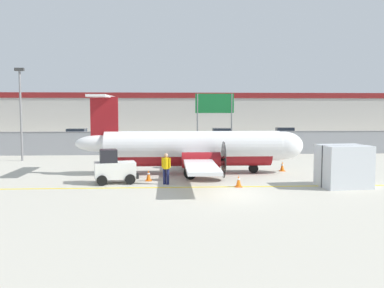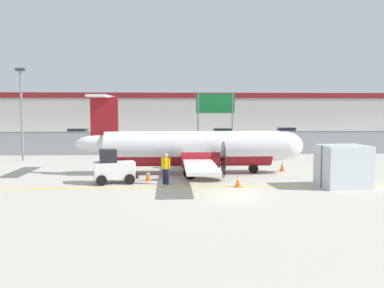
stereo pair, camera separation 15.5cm
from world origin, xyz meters
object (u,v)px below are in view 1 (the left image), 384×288
(parked_car_3, at_px, (286,134))
(ground_crew_worker, at_px, (166,167))
(baggage_tug, at_px, (114,168))
(parked_car_2, at_px, (221,135))
(highway_sign, at_px, (215,108))
(traffic_cone_far_left, at_px, (282,166))
(traffic_cone_near_left, at_px, (149,175))
(parked_car_1, at_px, (138,140))
(traffic_cone_near_right, at_px, (203,166))
(commuter_airplane, at_px, (197,148))
(traffic_cone_far_right, at_px, (239,181))
(cargo_container, at_px, (344,166))
(parked_car_0, at_px, (76,135))
(apron_light_pole, at_px, (21,106))

(parked_car_3, bearing_deg, ground_crew_worker, -111.10)
(baggage_tug, height_order, parked_car_2, baggage_tug)
(highway_sign, bearing_deg, parked_car_3, 53.21)
(traffic_cone_far_left, bearing_deg, traffic_cone_near_left, -158.69)
(parked_car_1, bearing_deg, traffic_cone_near_left, -84.46)
(ground_crew_worker, distance_m, parked_car_1, 20.56)
(parked_car_1, bearing_deg, traffic_cone_near_right, -70.77)
(commuter_airplane, bearing_deg, traffic_cone_far_right, -68.83)
(cargo_container, bearing_deg, parked_car_2, 89.27)
(ground_crew_worker, relative_size, traffic_cone_near_right, 2.66)
(baggage_tug, bearing_deg, commuter_airplane, 22.51)
(traffic_cone_far_right, xyz_separation_m, parked_car_2, (2.81, 30.57, 0.58))
(traffic_cone_near_left, bearing_deg, parked_car_1, 95.59)
(traffic_cone_far_right, bearing_deg, parked_car_0, 116.03)
(cargo_container, distance_m, highway_sign, 18.84)
(parked_car_1, distance_m, parked_car_3, 21.09)
(traffic_cone_far_left, xyz_separation_m, parked_car_0, (-18.70, 24.95, 0.58))
(commuter_airplane, bearing_deg, traffic_cone_near_left, -138.66)
(cargo_container, height_order, highway_sign, highway_sign)
(ground_crew_worker, bearing_deg, parked_car_1, -142.69)
(ground_crew_worker, relative_size, traffic_cone_near_left, 2.66)
(traffic_cone_far_right, relative_size, parked_car_3, 0.15)
(baggage_tug, distance_m, cargo_container, 12.29)
(baggage_tug, relative_size, highway_sign, 0.46)
(apron_light_pole, bearing_deg, parked_car_0, 88.93)
(parked_car_0, distance_m, parked_car_2, 17.70)
(parked_car_1, height_order, parked_car_3, same)
(baggage_tug, xyz_separation_m, cargo_container, (12.17, -1.73, 0.24))
(highway_sign, bearing_deg, baggage_tug, -114.27)
(traffic_cone_far_right, relative_size, highway_sign, 0.12)
(commuter_airplane, distance_m, baggage_tug, 5.86)
(traffic_cone_far_left, distance_m, traffic_cone_far_right, 6.71)
(traffic_cone_far_right, height_order, parked_car_3, parked_car_3)
(parked_car_1, relative_size, apron_light_pole, 0.58)
(ground_crew_worker, xyz_separation_m, apron_light_pole, (-11.42, 11.28, 3.35))
(apron_light_pole, xyz_separation_m, highway_sign, (15.87, 5.42, -0.16))
(parked_car_0, relative_size, parked_car_3, 0.99)
(baggage_tug, relative_size, parked_car_1, 0.60)
(ground_crew_worker, relative_size, traffic_cone_far_left, 2.66)
(cargo_container, distance_m, parked_car_3, 32.92)
(traffic_cone_near_left, relative_size, parked_car_0, 0.15)
(ground_crew_worker, relative_size, apron_light_pole, 0.23)
(traffic_cone_near_left, relative_size, parked_car_1, 0.15)
(traffic_cone_near_left, relative_size, apron_light_pole, 0.09)
(traffic_cone_near_left, xyz_separation_m, parked_car_1, (-1.88, 19.19, 0.58))
(commuter_airplane, distance_m, parked_car_3, 30.43)
(baggage_tug, xyz_separation_m, parked_car_3, (18.10, 30.65, 0.04))
(traffic_cone_near_left, bearing_deg, parked_car_3, 61.53)
(ground_crew_worker, xyz_separation_m, parked_car_3, (15.24, 31.13, -0.06))
(ground_crew_worker, xyz_separation_m, traffic_cone_near_right, (2.44, 5.12, -0.64))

